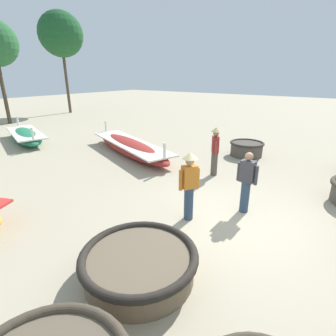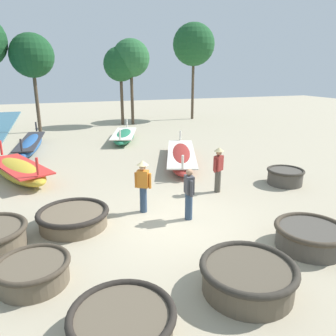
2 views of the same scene
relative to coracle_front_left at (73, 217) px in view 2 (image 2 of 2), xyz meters
name	(u,v)px [view 2 (image 2 of 2)]	position (x,y,z in m)	size (l,w,h in m)	color
ground_plane	(173,222)	(2.74, -0.69, -0.28)	(80.00, 80.00, 0.00)	tan
coracle_front_left	(73,217)	(0.00, 0.00, 0.00)	(2.02, 2.02, 0.52)	brown
coracle_center	(285,176)	(8.06, 1.00, 0.04)	(1.42, 1.42, 0.60)	#4C473F
coracle_upturned	(122,323)	(0.46, -4.46, 0.00)	(1.81, 1.81, 0.53)	brown
coracle_weathered	(310,236)	(5.48, -3.18, 0.04)	(1.78, 1.78, 0.59)	#4C473F
coracle_far_right	(33,271)	(-0.98, -2.41, 0.00)	(1.54, 1.54, 0.53)	brown
coracle_far_left	(248,276)	(3.06, -4.12, 0.06)	(1.95, 1.95, 0.63)	brown
long_boat_white_hull	(31,144)	(-1.52, 10.45, 0.06)	(1.52, 6.02, 1.18)	#285693
long_boat_blue_hull	(181,156)	(5.40, 5.26, 0.03)	(3.26, 6.02, 1.07)	maroon
long_boat_ochre_hull	(124,136)	(3.90, 11.18, 0.03)	(2.59, 4.72, 1.05)	#237551
long_boat_green_hull	(19,171)	(-1.75, 5.09, 0.09)	(2.90, 4.52, 1.31)	gold
fisherman_standing_right	(143,183)	(2.15, 0.32, 0.67)	(0.47, 0.36, 1.67)	#2D425B
fisherman_crouching	(189,193)	(3.27, -0.65, 0.55)	(0.25, 0.53, 1.57)	#2D425B
fisherman_with_hat	(218,167)	(5.17, 1.12, 0.67)	(0.47, 0.36, 1.67)	#4C473D
tree_right_mid	(194,45)	(11.93, 18.79, 6.13)	(3.62, 3.62, 8.25)	#4C3D2D
tree_left_mid	(120,64)	(5.20, 17.65, 4.44)	(2.67, 2.67, 6.09)	#4C3D2D
tree_center	(32,56)	(-1.14, 16.31, 4.94)	(2.95, 2.95, 6.73)	#4C3D2D
tree_tall_back	(131,58)	(6.02, 17.51, 4.90)	(2.93, 2.93, 6.68)	#4C3D2D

